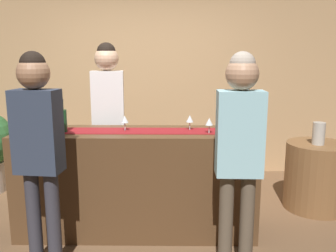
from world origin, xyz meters
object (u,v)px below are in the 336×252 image
wine_glass_near_customer (190,119)px  round_side_table (316,176)px  vase_on_side_table (319,133)px  wine_glass_far_end (209,122)px  wine_bottle_green (63,120)px  wine_glass_mid_counter (125,120)px  wine_bottle_amber (49,119)px  customer_sipping (239,141)px  bartender (108,106)px  customer_browsing (38,139)px

wine_glass_near_customer → round_side_table: 1.68m
wine_glass_near_customer → vase_on_side_table: size_ratio=0.60×
wine_glass_far_end → vase_on_side_table: wine_glass_far_end is taller
wine_glass_near_customer → wine_glass_far_end: 0.22m
wine_bottle_green → round_side_table: (2.59, 0.61, -0.73)m
wine_bottle_green → wine_glass_mid_counter: 0.56m
wine_bottle_amber → customer_sipping: customer_sipping is taller
wine_bottle_amber → customer_sipping: size_ratio=0.18×
bartender → vase_on_side_table: (2.26, -0.07, -0.28)m
wine_glass_far_end → customer_sipping: customer_sipping is taller
wine_glass_far_end → vase_on_side_table: 1.40m
bartender → vase_on_side_table: bearing=172.2°
wine_bottle_amber → customer_browsing: 0.62m
wine_glass_near_customer → wine_glass_mid_counter: 0.60m
wine_glass_mid_counter → wine_bottle_green: bearing=-173.0°
wine_glass_far_end → wine_glass_near_customer: bearing=137.5°
wine_bottle_green → bartender: (0.30, 0.64, 0.04)m
wine_glass_mid_counter → wine_glass_near_customer: bearing=3.6°
wine_bottle_amber → bartender: 0.74m
bartender → customer_browsing: 1.24m
wine_glass_far_end → customer_sipping: 0.58m
wine_glass_near_customer → customer_browsing: size_ratio=0.08×
wine_bottle_green → wine_glass_far_end: wine_bottle_green is taller
wine_bottle_green → customer_browsing: bearing=-92.1°
bartender → customer_browsing: bearing=69.0°
wine_bottle_green → customer_sipping: (1.49, -0.60, -0.04)m
wine_glass_mid_counter → round_side_table: wine_glass_mid_counter is taller
customer_sipping → vase_on_side_table: size_ratio=7.11×
wine_glass_mid_counter → wine_bottle_amber: bearing=-178.0°
customer_sipping → customer_browsing: 1.51m
wine_bottle_amber → vase_on_side_table: wine_bottle_amber is taller
wine_glass_far_end → customer_browsing: customer_browsing is taller
customer_sipping → vase_on_side_table: customer_sipping is taller
customer_browsing → round_side_table: size_ratio=2.31×
wine_glass_near_customer → wine_glass_mid_counter: bearing=-176.4°
customer_browsing → vase_on_side_table: bearing=29.5°
wine_glass_mid_counter → vase_on_side_table: 2.08m
customer_sipping → wine_glass_mid_counter: bearing=145.9°
wine_glass_mid_counter → wine_glass_far_end: bearing=-8.4°
bartender → round_side_table: bearing=173.3°
customer_browsing → vase_on_side_table: size_ratio=7.12×
customer_browsing → round_side_table: 2.94m
customer_sipping → bartender: bearing=135.3°
wine_glass_mid_counter → bartender: size_ratio=0.08×
wine_bottle_green → customer_browsing: (-0.02, -0.56, -0.04)m
customer_sipping → wine_bottle_green: bearing=159.5°
wine_bottle_amber → wine_bottle_green: 0.15m
wine_glass_mid_counter → vase_on_side_table: wine_glass_mid_counter is taller
wine_glass_mid_counter → customer_sipping: size_ratio=0.08×
wine_bottle_green → round_side_table: wine_bottle_green is taller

